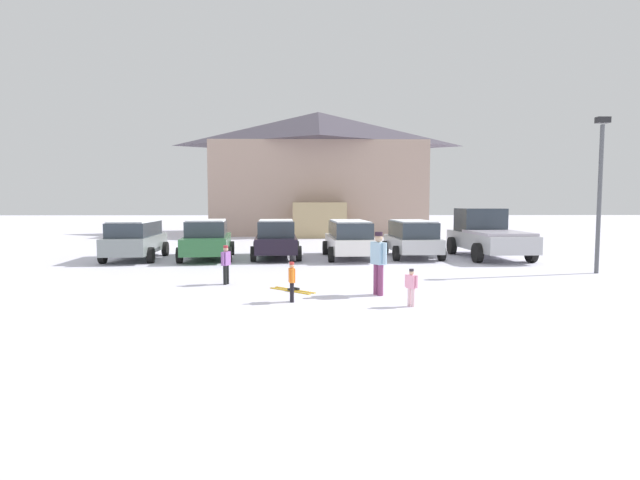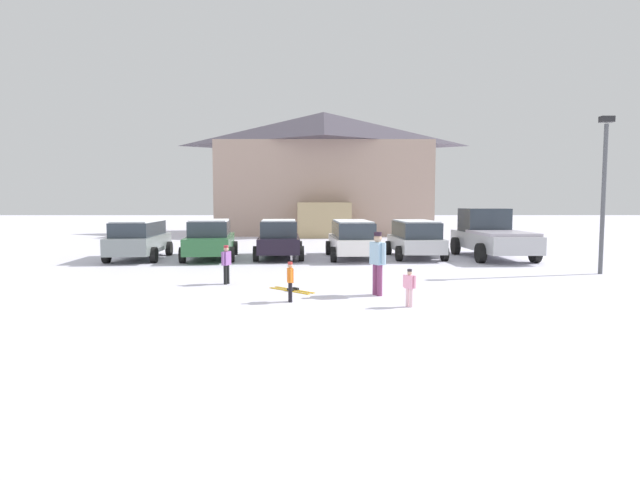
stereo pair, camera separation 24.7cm
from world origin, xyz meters
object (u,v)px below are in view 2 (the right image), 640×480
Objects in this scene: parked_green_coupe at (209,239)px; skier_child_in_pink_snowsuit at (409,286)px; parked_black_sedan at (278,239)px; lamp_post at (603,186)px; ski_lodge at (323,172)px; parked_silver_wagon at (414,238)px; pickup_truck at (490,235)px; skier_adult_in_blue_parka at (377,260)px; parked_grey_wagon at (138,238)px; skier_child_in_orange_jacket at (289,279)px; pair_of_skis at (291,290)px; skier_child_in_purple_jacket at (225,262)px; parked_white_suv at (351,238)px.

parked_green_coupe is 11.96m from skier_child_in_pink_snowsuit.
parked_black_sedan is 12.50m from lamp_post.
ski_lodge reaches higher than parked_silver_wagon.
pickup_truck is at bearing 112.89° from lamp_post.
parked_silver_wagon is 2.48× the size of skier_adult_in_blue_parka.
ski_lodge is at bearing 65.86° from parked_grey_wagon.
parked_black_sedan is at bearing -96.75° from ski_lodge.
skier_adult_in_blue_parka is 2.43m from skier_child_in_orange_jacket.
parked_green_coupe is at bearing -177.38° from parked_silver_wagon.
pair_of_skis is (-2.29, 0.66, -0.92)m from skier_adult_in_blue_parka.
pickup_truck is at bearing 2.11° from parked_green_coupe.
parked_green_coupe reaches higher than parked_black_sedan.
skier_child_in_purple_jacket is (-4.30, 1.78, -0.28)m from skier_adult_in_blue_parka.
pair_of_skis is at bearing 163.92° from skier_adult_in_blue_parka.
parked_grey_wagon is 10.33m from pair_of_skis.
skier_adult_in_blue_parka is at bearing -124.13° from pickup_truck.
skier_adult_in_blue_parka is at bearing 21.06° from skier_child_in_orange_jacket.
parked_green_coupe is 1.13× the size of parked_black_sedan.
parked_white_suv is 5.32× the size of skier_child_in_pink_snowsuit.
skier_adult_in_blue_parka reaches higher than skier_child_in_pink_snowsuit.
ski_lodge is 3.04× the size of lamp_post.
parked_white_suv is 8.02m from skier_child_in_purple_jacket.
skier_child_in_orange_jacket is at bearing -83.67° from parked_black_sedan.
ski_lodge is 19.12m from pickup_truck.
parked_grey_wagon is 1.07× the size of parked_black_sedan.
ski_lodge is 3.82× the size of parked_black_sedan.
parked_white_suv is at bearing 77.33° from skier_child_in_orange_jacket.
parked_black_sedan is 9.58m from skier_child_in_orange_jacket.
pickup_truck is 5.71m from lamp_post.
lamp_post is at bearing -30.01° from parked_white_suv.
skier_child_in_orange_jacket is at bearing -66.63° from parked_green_coupe.
pair_of_skis is at bearing 143.56° from skier_child_in_pink_snowsuit.
ski_lodge reaches higher than parked_green_coupe.
skier_child_in_purple_jacket reaches higher than pair_of_skis.
skier_child_in_orange_jacket is 0.19× the size of lamp_post.
parked_silver_wagon reaches higher than skier_child_in_pink_snowsuit.
lamp_post reaches higher than parked_green_coupe.
skier_child_in_orange_jacket is (2.06, -2.64, -0.10)m from skier_child_in_purple_jacket.
pickup_truck is (15.22, 0.57, 0.10)m from parked_grey_wagon.
parked_grey_wagon is 13.81m from skier_child_in_pink_snowsuit.
parked_silver_wagon is 7.58m from lamp_post.
parked_white_suv is 6.09m from pickup_truck.
ski_lodge reaches higher than parked_white_suv.
skier_adult_in_blue_parka reaches higher than parked_silver_wagon.
skier_child_in_orange_jacket is (-2.24, -0.86, -0.38)m from skier_adult_in_blue_parka.
skier_child_in_pink_snowsuit is 9.52m from lamp_post.
skier_child_in_purple_jacket reaches higher than skier_child_in_orange_jacket.
parked_silver_wagon is (8.89, 0.41, 0.03)m from parked_green_coupe.
skier_child_in_purple_jacket is (-4.88, 3.23, 0.15)m from skier_child_in_pink_snowsuit.
skier_adult_in_blue_parka is (-2.66, -8.77, 0.06)m from parked_silver_wagon.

